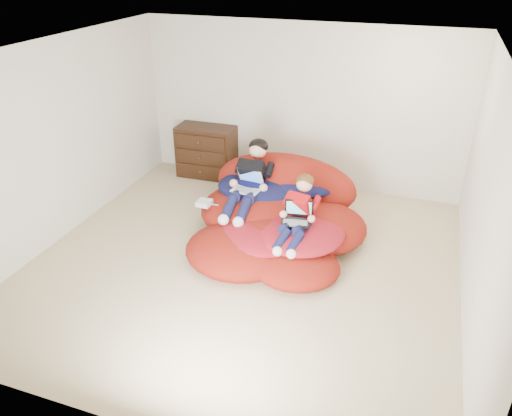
# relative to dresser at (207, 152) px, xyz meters

# --- Properties ---
(room_shell) EXTENTS (5.10, 5.10, 2.77)m
(room_shell) POSITION_rel_dresser_xyz_m (1.50, -2.25, -0.20)
(room_shell) COLOR #BFAF88
(room_shell) RESTS_ON ground
(dresser) EXTENTS (0.95, 0.54, 0.85)m
(dresser) POSITION_rel_dresser_xyz_m (0.00, 0.00, 0.00)
(dresser) COLOR black
(dresser) RESTS_ON ground
(beanbag_pile) EXTENTS (2.31, 2.52, 0.94)m
(beanbag_pile) POSITION_rel_dresser_xyz_m (1.66, -1.44, -0.15)
(beanbag_pile) COLOR maroon
(beanbag_pile) RESTS_ON ground
(cream_pillow) EXTENTS (0.45, 0.29, 0.29)m
(cream_pillow) POSITION_rel_dresser_xyz_m (1.27, -0.60, 0.20)
(cream_pillow) COLOR silver
(cream_pillow) RESTS_ON beanbag_pile
(older_boy) EXTENTS (0.36, 1.26, 0.78)m
(older_boy) POSITION_rel_dresser_xyz_m (1.24, -1.29, 0.28)
(older_boy) COLOR black
(older_boy) RESTS_ON beanbag_pile
(younger_boy) EXTENTS (0.36, 1.02, 0.67)m
(younger_boy) POSITION_rel_dresser_xyz_m (2.05, -1.82, 0.19)
(younger_boy) COLOR red
(younger_boy) RESTS_ON beanbag_pile
(laptop_white) EXTENTS (0.39, 0.40, 0.24)m
(laptop_white) POSITION_rel_dresser_xyz_m (1.24, -1.38, 0.22)
(laptop_white) COLOR silver
(laptop_white) RESTS_ON older_boy
(laptop_black) EXTENTS (0.38, 0.37, 0.25)m
(laptop_black) POSITION_rel_dresser_xyz_m (2.05, -1.88, 0.14)
(laptop_black) COLOR black
(laptop_black) RESTS_ON younger_boy
(power_adapter) EXTENTS (0.19, 0.19, 0.07)m
(power_adapter) POSITION_rel_dresser_xyz_m (0.73, -1.69, -0.00)
(power_adapter) COLOR silver
(power_adapter) RESTS_ON beanbag_pile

